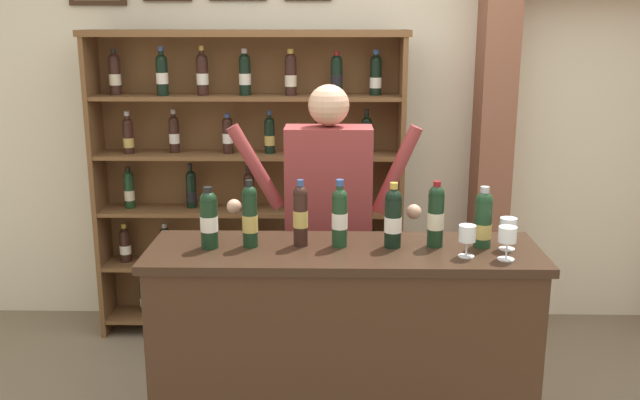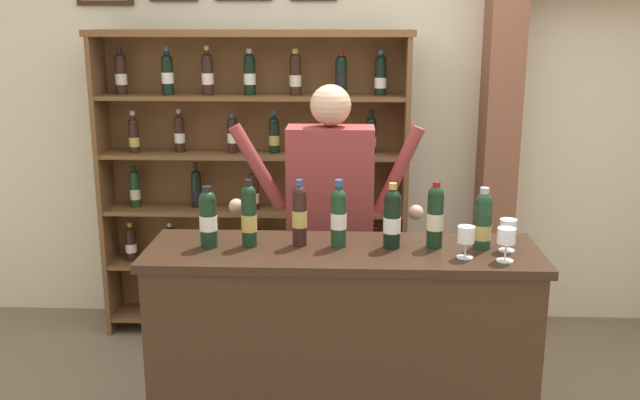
{
  "view_description": "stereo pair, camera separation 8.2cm",
  "coord_description": "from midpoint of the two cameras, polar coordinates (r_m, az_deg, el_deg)",
  "views": [
    {
      "loc": [
        -0.07,
        -3.05,
        2.03
      ],
      "look_at": [
        -0.13,
        0.22,
        1.2
      ],
      "focal_mm": 39.73,
      "sensor_mm": 36.0,
      "label": 1
    },
    {
      "loc": [
        0.01,
        -3.05,
        2.03
      ],
      "look_at": [
        -0.13,
        0.22,
        1.2
      ],
      "focal_mm": 39.73,
      "sensor_mm": 36.0,
      "label": 2
    }
  ],
  "objects": [
    {
      "name": "tasting_bottle_riserva",
      "position": [
        3.21,
        5.18,
        -1.38
      ],
      "size": [
        0.08,
        0.08,
        0.3
      ],
      "color": "black",
      "rests_on": "tasting_counter"
    },
    {
      "name": "tasting_bottle_prosecco",
      "position": [
        3.23,
        -9.66,
        -1.43
      ],
      "size": [
        0.08,
        0.08,
        0.28
      ],
      "color": "black",
      "rests_on": "tasting_counter"
    },
    {
      "name": "wine_shelf",
      "position": [
        4.59,
        -6.23,
        1.9
      ],
      "size": [
        2.0,
        0.31,
        1.98
      ],
      "color": "brown",
      "rests_on": "ground"
    },
    {
      "name": "tasting_bottle_grappa",
      "position": [
        3.22,
        -2.32,
        -1.14
      ],
      "size": [
        0.07,
        0.07,
        0.31
      ],
      "color": "black",
      "rests_on": "tasting_counter"
    },
    {
      "name": "archway_doorway",
      "position": [
        5.01,
        20.97,
        5.56
      ],
      "size": [
        1.62,
        0.45,
        2.45
      ],
      "color": "brown",
      "rests_on": "ground"
    },
    {
      "name": "back_wall",
      "position": [
        4.81,
        1.41,
        9.48
      ],
      "size": [
        12.0,
        0.19,
        3.26
      ],
      "color": "beige",
      "rests_on": "ground"
    },
    {
      "name": "wine_glass_spare",
      "position": [
        3.13,
        11.04,
        -2.83
      ],
      "size": [
        0.07,
        0.07,
        0.14
      ],
      "color": "silver",
      "rests_on": "tasting_counter"
    },
    {
      "name": "tasting_bottle_chianti",
      "position": [
        3.24,
        8.6,
        -1.18
      ],
      "size": [
        0.07,
        0.07,
        0.3
      ],
      "color": "black",
      "rests_on": "tasting_counter"
    },
    {
      "name": "tasting_bottle_vin_santo",
      "position": [
        3.22,
        -6.4,
        -1.24
      ],
      "size": [
        0.07,
        0.07,
        0.31
      ],
      "color": "black",
      "rests_on": "tasting_counter"
    },
    {
      "name": "wine_glass_right",
      "position": [
        3.13,
        14.13,
        -2.89
      ],
      "size": [
        0.08,
        0.08,
        0.15
      ],
      "color": "silver",
      "rests_on": "tasting_counter"
    },
    {
      "name": "tasting_bottle_brunello",
      "position": [
        3.27,
        12.31,
        -1.51
      ],
      "size": [
        0.08,
        0.08,
        0.28
      ],
      "color": "#19381E",
      "rests_on": "tasting_counter"
    },
    {
      "name": "shopkeeper",
      "position": [
        3.79,
        0.05,
        -0.36
      ],
      "size": [
        1.05,
        0.22,
        1.71
      ],
      "color": "#2D3347",
      "rests_on": "ground"
    },
    {
      "name": "tasting_counter",
      "position": [
        3.41,
        1.14,
        -12.18
      ],
      "size": [
        1.78,
        0.54,
        1.03
      ],
      "color": "#382316",
      "rests_on": "ground"
    },
    {
      "name": "wine_glass_left",
      "position": [
        3.26,
        14.25,
        -2.14
      ],
      "size": [
        0.08,
        0.08,
        0.15
      ],
      "color": "silver",
      "rests_on": "tasting_counter"
    },
    {
      "name": "tasting_bottle_super_tuscan",
      "position": [
        3.2,
        0.86,
        -1.24
      ],
      "size": [
        0.07,
        0.07,
        0.31
      ],
      "color": "#19381E",
      "rests_on": "tasting_counter"
    }
  ]
}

